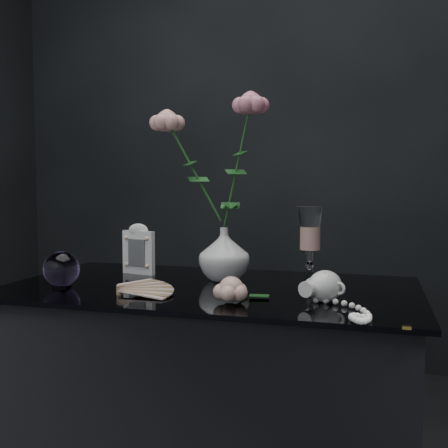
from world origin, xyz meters
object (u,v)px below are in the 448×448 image
(paperweight, at_px, (62,269))
(loose_rose, at_px, (231,290))
(vase, at_px, (224,254))
(wine_glass, at_px, (310,248))
(pearl_jar, at_px, (325,285))
(picture_frame, at_px, (139,249))

(paperweight, relative_size, loose_rose, 0.54)
(vase, xyz_separation_m, wine_glass, (0.24, -0.05, 0.03))
(paperweight, height_order, loose_rose, paperweight)
(vase, relative_size, paperweight, 1.58)
(vase, height_order, paperweight, vase)
(vase, height_order, pearl_jar, vase)
(paperweight, bearing_deg, picture_frame, 66.26)
(loose_rose, xyz_separation_m, pearl_jar, (0.20, 0.07, 0.01))
(picture_frame, distance_m, loose_rose, 0.47)
(paperweight, xyz_separation_m, loose_rose, (0.47, -0.06, -0.02))
(picture_frame, xyz_separation_m, paperweight, (-0.10, -0.24, -0.03))
(pearl_jar, bearing_deg, paperweight, -154.02)
(picture_frame, bearing_deg, paperweight, -101.51)
(wine_glass, bearing_deg, paperweight, -165.66)
(vase, relative_size, loose_rose, 0.85)
(wine_glass, bearing_deg, vase, 168.33)
(loose_rose, bearing_deg, paperweight, -166.19)
(loose_rose, height_order, pearl_jar, pearl_jar)
(vase, distance_m, picture_frame, 0.27)
(picture_frame, relative_size, loose_rose, 0.87)
(paperweight, bearing_deg, pearl_jar, 1.37)
(vase, distance_m, loose_rose, 0.28)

